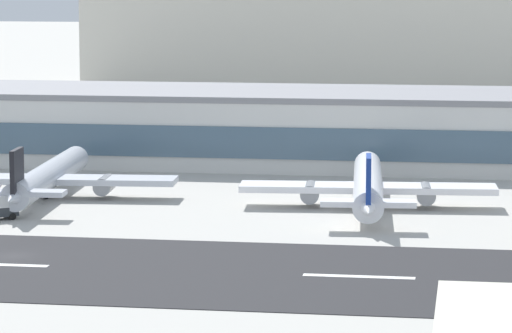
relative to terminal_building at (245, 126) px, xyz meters
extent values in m
plane|color=#B2AFA8|center=(-13.48, -82.89, -6.16)|extent=(1400.00, 1400.00, 0.00)
cube|color=white|center=(26.52, -87.94, -6.07)|extent=(12.00, 1.20, 0.01)
cube|color=silver|center=(0.00, 0.06, -0.50)|extent=(168.35, 29.08, 11.31)
cube|color=#476075|center=(0.00, -14.63, -1.07)|extent=(163.30, 0.30, 5.09)
cube|color=gray|center=(0.00, 0.06, 5.65)|extent=(170.03, 29.37, 1.00)
cube|color=beige|center=(-0.86, 137.86, 15.63)|extent=(127.25, 25.65, 43.57)
cylinder|color=silver|center=(-22.14, -41.05, -3.15)|extent=(6.61, 38.94, 3.88)
sphere|color=silver|center=(-23.51, -21.71, -3.15)|extent=(3.68, 3.68, 3.68)
cone|color=silver|center=(-20.77, -60.38, -3.15)|extent=(3.97, 7.21, 3.49)
cube|color=silver|center=(-22.08, -41.82, -3.54)|extent=(37.61, 8.44, 0.85)
cylinder|color=gray|center=(-13.71, -41.23, -4.22)|extent=(2.90, 5.59, 2.52)
cube|color=silver|center=(-20.88, -58.83, -2.77)|extent=(12.87, 4.09, 0.68)
cube|color=black|center=(-20.88, -58.83, -0.05)|extent=(0.99, 5.26, 6.20)
cylinder|color=black|center=(-22.00, -42.98, -5.62)|extent=(0.70, 0.70, 1.07)
cylinder|color=white|center=(24.03, -42.32, -3.06)|extent=(7.05, 40.12, 3.99)
sphere|color=white|center=(22.50, -22.41, -3.06)|extent=(3.79, 3.79, 3.79)
cone|color=white|center=(25.57, -62.23, -3.06)|extent=(4.14, 7.44, 3.59)
cube|color=white|center=(24.09, -43.12, -3.46)|extent=(35.64, 8.69, 0.88)
cylinder|color=gray|center=(32.01, -42.51, -4.16)|extent=(3.02, 5.77, 2.60)
cylinder|color=gray|center=(16.18, -43.73, -4.16)|extent=(3.02, 5.77, 2.60)
cube|color=white|center=(25.45, -60.64, -2.66)|extent=(12.21, 4.21, 0.70)
cube|color=navy|center=(25.45, -60.64, 0.13)|extent=(1.05, 5.42, 6.39)
cylinder|color=black|center=(24.19, -44.31, -5.61)|extent=(0.72, 0.72, 1.10)
cylinder|color=black|center=(-22.66, -58.30, -5.71)|extent=(0.88, 0.78, 0.90)
cylinder|color=black|center=(-21.16, -60.18, -5.71)|extent=(0.88, 0.78, 0.90)
camera|label=1|loc=(38.12, -235.26, 26.45)|focal=99.08mm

